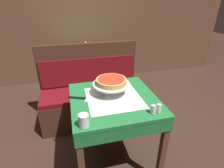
% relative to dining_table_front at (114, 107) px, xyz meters
% --- Properties ---
extents(ground_plane, '(14.00, 14.00, 0.00)m').
position_rel_dining_table_front_xyz_m(ground_plane, '(0.00, 0.00, -0.67)').
color(ground_plane, '#382319').
extents(dining_table_front, '(0.76, 0.76, 0.77)m').
position_rel_dining_table_front_xyz_m(dining_table_front, '(0.00, 0.00, 0.00)').
color(dining_table_front, '#1E6B33').
rests_on(dining_table_front, ground_plane).
extents(dining_table_rear, '(0.74, 0.74, 0.77)m').
position_rel_dining_table_front_xyz_m(dining_table_rear, '(-0.11, 1.65, -0.03)').
color(dining_table_rear, '#1E6B33').
rests_on(dining_table_rear, ground_plane).
extents(booth_bench, '(1.33, 0.50, 1.05)m').
position_rel_dining_table_front_xyz_m(booth_bench, '(-0.11, 0.78, -0.36)').
color(booth_bench, '#3D2316').
rests_on(booth_bench, ground_plane).
extents(back_wall_panel, '(6.00, 0.04, 2.40)m').
position_rel_dining_table_front_xyz_m(back_wall_panel, '(0.00, 2.22, 0.53)').
color(back_wall_panel, brown).
rests_on(back_wall_panel, ground_plane).
extents(pizza_pan_stand, '(0.34, 0.34, 0.10)m').
position_rel_dining_table_front_xyz_m(pizza_pan_stand, '(-0.00, 0.09, 0.19)').
color(pizza_pan_stand, '#ADADB2').
rests_on(pizza_pan_stand, dining_table_front).
extents(deep_dish_pizza, '(0.28, 0.28, 0.05)m').
position_rel_dining_table_front_xyz_m(deep_dish_pizza, '(-0.00, 0.09, 0.22)').
color(deep_dish_pizza, tan).
rests_on(deep_dish_pizza, pizza_pan_stand).
extents(pizza_server, '(0.28, 0.16, 0.01)m').
position_rel_dining_table_front_xyz_m(pizza_server, '(-0.25, 0.04, 0.10)').
color(pizza_server, '#BCBCC1').
rests_on(pizza_server, dining_table_front).
extents(water_glass_near, '(0.07, 0.07, 0.09)m').
position_rel_dining_table_front_xyz_m(water_glass_near, '(-0.30, -0.32, 0.15)').
color(water_glass_near, silver).
rests_on(water_glass_near, dining_table_front).
extents(salt_shaker, '(0.04, 0.04, 0.07)m').
position_rel_dining_table_front_xyz_m(salt_shaker, '(0.23, -0.30, 0.13)').
color(salt_shaker, silver).
rests_on(salt_shaker, dining_table_front).
extents(pepper_shaker, '(0.04, 0.04, 0.07)m').
position_rel_dining_table_front_xyz_m(pepper_shaker, '(0.28, -0.30, 0.13)').
color(pepper_shaker, silver).
rests_on(pepper_shaker, dining_table_front).
extents(condiment_caddy, '(0.12, 0.12, 0.16)m').
position_rel_dining_table_front_xyz_m(condiment_caddy, '(-0.01, 1.72, 0.14)').
color(condiment_caddy, black).
rests_on(condiment_caddy, dining_table_rear).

